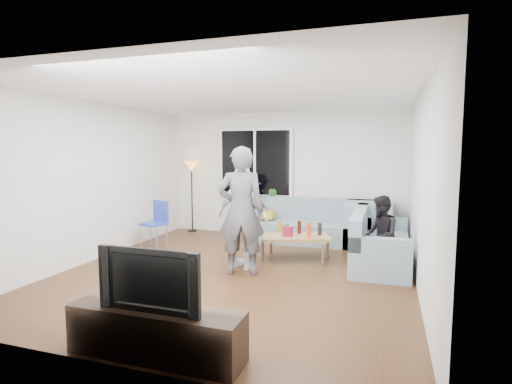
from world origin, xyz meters
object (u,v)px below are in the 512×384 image
(coffee_table, at_px, (296,247))
(player_left, at_px, (241,211))
(tv_console, at_px, (156,332))
(television, at_px, (155,277))
(spectator_right, at_px, (381,235))
(sofa_right_section, at_px, (381,238))
(spectator_back, at_px, (249,207))
(floor_lamp, at_px, (192,197))
(player_right, at_px, (243,218))
(side_chair, at_px, (153,224))
(sofa_back_section, at_px, (311,221))

(coffee_table, relative_size, player_left, 0.59)
(tv_console, height_order, television, television)
(coffee_table, bearing_deg, spectator_right, -18.19)
(sofa_right_section, height_order, spectator_back, spectator_back)
(coffee_table, bearing_deg, player_left, -119.45)
(floor_lamp, height_order, player_right, player_right)
(side_chair, xyz_separation_m, player_right, (2.06, -0.75, 0.36))
(sofa_back_section, height_order, side_chair, side_chair)
(spectator_right, relative_size, television, 1.21)
(sofa_back_section, distance_m, sofa_right_section, 1.75)
(sofa_back_section, xyz_separation_m, sofa_right_section, (1.32, -1.15, 0.00))
(tv_console, bearing_deg, television, 0.00)
(television, bearing_deg, spectator_right, 59.14)
(player_left, bearing_deg, player_right, -89.82)
(spectator_back, bearing_deg, player_left, -89.29)
(sofa_right_section, distance_m, tv_console, 4.06)
(sofa_right_section, xyz_separation_m, side_chair, (-4.07, -0.14, 0.01))
(side_chair, bearing_deg, player_right, -0.75)
(player_right, relative_size, television, 1.64)
(player_left, distance_m, television, 2.48)
(floor_lamp, distance_m, television, 5.53)
(sofa_back_section, xyz_separation_m, side_chair, (-2.75, -1.29, 0.01))
(spectator_right, bearing_deg, tv_console, -43.27)
(sofa_back_section, distance_m, player_right, 2.18)
(side_chair, xyz_separation_m, player_left, (2.13, -1.02, 0.51))
(side_chair, bearing_deg, sofa_back_section, 44.43)
(coffee_table, distance_m, side_chair, 2.72)
(player_right, xyz_separation_m, spectator_back, (-0.61, 2.07, -0.15))
(spectator_right, bearing_deg, player_left, -85.55)
(player_left, height_order, television, player_left)
(player_left, height_order, spectator_back, player_left)
(coffee_table, bearing_deg, sofa_back_section, 88.63)
(spectator_back, distance_m, television, 4.87)
(side_chair, relative_size, player_left, 0.46)
(coffee_table, height_order, side_chair, side_chair)
(coffee_table, height_order, television, television)
(spectator_right, bearing_deg, sofa_right_section, 167.58)
(coffee_table, relative_size, player_right, 0.69)
(player_left, relative_size, spectator_back, 1.45)
(spectator_right, bearing_deg, coffee_table, -120.61)
(sofa_right_section, relative_size, television, 2.07)
(side_chair, relative_size, television, 0.89)
(sofa_back_section, bearing_deg, tv_console, -95.99)
(player_right, xyz_separation_m, spectator_right, (2.01, 0.32, -0.21))
(sofa_back_section, xyz_separation_m, player_left, (-0.61, -2.30, 0.51))
(player_right, bearing_deg, coffee_table, -114.92)
(spectator_right, bearing_deg, player_right, -93.29)
(floor_lamp, bearing_deg, television, -66.03)
(floor_lamp, distance_m, tv_console, 5.55)
(sofa_right_section, height_order, television, television)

